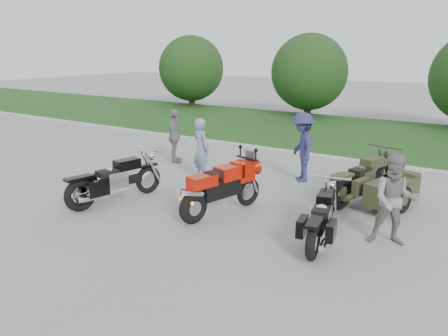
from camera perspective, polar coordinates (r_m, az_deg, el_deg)
The scene contains 13 objects.
ground at distance 8.85m, azimuth -5.06°, elevation -6.54°, with size 80.00×80.00×0.00m, color #969690.
curb at distance 13.82m, azimuth 10.36°, elevation 1.67°, with size 60.00×0.30×0.15m, color #A8A69E.
grass_strip at distance 17.65m, azimuth 15.62°, elevation 4.29°, with size 60.00×8.00×0.14m, color #30591E.
tree_far_left at distance 25.03m, azimuth -4.31°, elevation 12.83°, with size 3.60×3.60×4.00m.
tree_mid_left at distance 21.55m, azimuth 11.07°, elevation 12.19°, with size 3.60×3.60×4.00m.
sportbike_red at distance 8.81m, azimuth -0.45°, elevation -2.45°, with size 0.77×2.11×1.02m.
cruiser_left at distance 9.83m, azimuth -14.42°, elevation -1.83°, with size 0.69×2.34×0.91m.
cruiser_right at distance 7.77m, azimuth 12.61°, elevation -6.76°, with size 0.60×2.11×0.82m.
cruiser_sidecar at distance 9.89m, azimuth 19.56°, elevation -2.33°, with size 1.53×2.37×0.93m.
person_stripe at distance 11.20m, azimuth -2.99°, elevation 2.49°, with size 0.58×0.38×1.60m, color #7885A3.
person_grey at distance 7.98m, azimuth 21.44°, elevation -3.91°, with size 0.78×0.61×1.61m, color gray.
person_denim at distance 11.21m, azimuth 10.16°, elevation 2.70°, with size 1.14×0.65×1.76m, color navy.
person_back at distance 12.97m, azimuth -6.48°, elevation 4.17°, with size 0.93×0.39×1.59m, color gray.
Camera 1 is at (5.09, -6.44, 3.30)m, focal length 35.00 mm.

